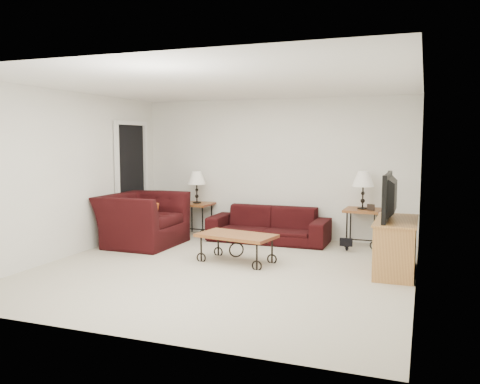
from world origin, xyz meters
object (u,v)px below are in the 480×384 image
side_table_left (197,219)px  television (396,196)px  armchair (143,220)px  tv_stand (396,246)px  backpack (347,239)px  sofa (269,225)px  coffee_table (236,248)px  side_table_right (362,228)px  lamp_left (197,187)px  lamp_right (363,190)px

side_table_left → television: television is taller
armchair → tv_stand: bearing=-94.4°
armchair → backpack: size_ratio=3.40×
armchair → television: size_ratio=1.24×
sofa → television: (2.17, -1.36, 0.72)m
coffee_table → backpack: size_ratio=2.82×
tv_stand → television: size_ratio=1.12×
armchair → side_table_left: bearing=-20.9°
sofa → coffee_table: sofa is taller
side_table_right → television: 1.80m
side_table_right → side_table_left: bearing=180.0°
lamp_left → lamp_right: 3.02m
sofa → side_table_left: (-1.45, 0.18, -0.01)m
coffee_table → backpack: 1.92m
side_table_right → television: size_ratio=0.59×
television → armchair: bearing=-95.3°
sofa → lamp_right: lamp_right is taller
side_table_right → coffee_table: (-1.58, -1.75, -0.11)m
armchair → television: (4.08, -0.38, 0.59)m
lamp_left → lamp_right: size_ratio=0.94×
side_table_right → armchair: 3.68m
side_table_left → side_table_right: 3.02m
backpack → sofa: bearing=-173.1°
lamp_left → backpack: bearing=-8.7°
backpack → lamp_left: bearing=-171.4°
side_table_right → armchair: armchair is taller
lamp_right → backpack: bearing=-112.4°
side_table_left → coffee_table: 2.27m
sofa → armchair: (-1.92, -0.98, 0.13)m
side_table_left → side_table_right: bearing=0.0°
backpack → side_table_left: bearing=-171.4°
lamp_right → television: television is taller
coffee_table → side_table_right: bearing=47.9°
armchair → lamp_right: bearing=-70.7°
lamp_left → backpack: (2.84, -0.43, -0.69)m
coffee_table → backpack: bearing=43.2°
lamp_right → tv_stand: 1.76m
lamp_left → tv_stand: 3.99m
armchair → lamp_left: bearing=-20.9°
television → tv_stand: bearing=90.0°
side_table_right → lamp_left: size_ratio=1.06×
side_table_right → lamp_right: 0.63m
side_table_left → side_table_right: (3.02, 0.00, 0.02)m
side_table_left → lamp_right: bearing=0.0°
lamp_right → armchair: 3.71m
side_table_left → side_table_right: size_ratio=0.94×
lamp_right → armchair: lamp_right is taller
tv_stand → backpack: 1.37m
armchair → television: 4.15m
armchair → television: television is taller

